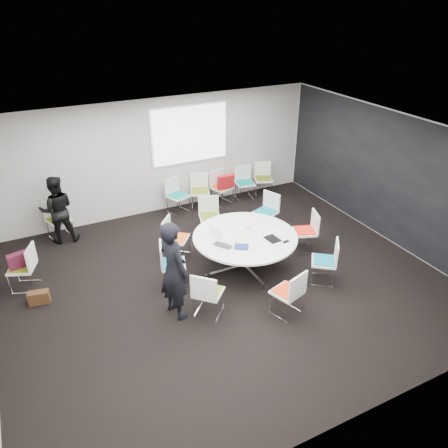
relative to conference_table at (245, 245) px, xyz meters
name	(u,v)px	position (x,y,z in m)	size (l,w,h in m)	color
room_shell	(229,215)	(-0.48, -0.24, 0.88)	(8.08, 7.08, 2.88)	black
conference_table	(245,245)	(0.00, 0.00, 0.00)	(2.04, 2.04, 0.73)	silver
projection_screen	(190,135)	(0.22, 3.22, 1.33)	(1.90, 0.03, 1.35)	white
chair_ring_a	(305,238)	(1.48, 0.02, -0.24)	(0.57, 0.58, 0.88)	silver
chair_ring_b	(266,219)	(1.20, 1.17, -0.24)	(0.58, 0.59, 0.88)	silver
chair_ring_c	(210,224)	(-0.06, 1.52, -0.24)	(0.56, 0.56, 0.88)	silver
chair_ring_d	(176,246)	(-1.08, 0.96, -0.24)	(0.64, 0.64, 0.88)	silver
chair_ring_e	(173,272)	(-1.48, 0.10, -0.24)	(0.56, 0.57, 0.88)	silver
chair_ring_f	(208,301)	(-1.25, -0.98, -0.24)	(0.64, 0.64, 0.88)	silver
chair_ring_g	(287,300)	(-0.04, -1.57, -0.24)	(0.57, 0.57, 0.88)	silver
chair_ring_h	(323,269)	(1.12, -1.08, -0.24)	(0.63, 0.64, 0.88)	silver
chair_back_a	(178,202)	(-0.29, 2.91, -0.24)	(0.59, 0.58, 0.88)	silver
chair_back_b	(200,197)	(0.31, 2.92, -0.24)	(0.59, 0.58, 0.88)	silver
chair_back_c	(222,194)	(0.91, 2.89, -0.24)	(0.57, 0.56, 0.88)	silver
chair_back_d	(245,189)	(1.59, 2.89, -0.24)	(0.53, 0.52, 0.88)	silver
chair_back_e	(263,185)	(2.17, 2.91, -0.24)	(0.59, 0.59, 0.88)	silver
chair_spare_left	(25,275)	(-3.99, 1.21, -0.24)	(0.59, 0.59, 0.88)	silver
chair_person_back	(60,226)	(-3.13, 2.90, -0.24)	(0.58, 0.57, 0.88)	silver
person_main	(174,270)	(-1.74, -0.72, 0.37)	(0.65, 0.43, 1.78)	black
person_back	(57,210)	(-3.12, 2.74, 0.25)	(0.74, 0.58, 1.53)	black
laptop	(224,244)	(-0.52, -0.13, 0.23)	(0.35, 0.23, 0.03)	#333338
laptop_lid	(216,233)	(-0.56, 0.14, 0.34)	(0.30, 0.02, 0.22)	silver
notebook_black	(273,239)	(0.40, -0.36, 0.22)	(0.22, 0.30, 0.02)	black
tablet_folio	(242,247)	(-0.27, -0.35, 0.23)	(0.26, 0.20, 0.03)	navy
papers_right	(259,227)	(0.44, 0.19, 0.21)	(0.30, 0.21, 0.00)	white
papers_front	(274,230)	(0.63, -0.07, 0.21)	(0.30, 0.21, 0.00)	white
cup	(248,227)	(0.17, 0.21, 0.26)	(0.08, 0.08, 0.09)	white
phone	(286,242)	(0.59, -0.55, 0.22)	(0.14, 0.07, 0.01)	black
maroon_bag	(20,260)	(-4.00, 1.22, 0.10)	(0.40, 0.14, 0.28)	#51152A
brown_bag	(39,297)	(-3.83, 0.62, -0.40)	(0.36, 0.16, 0.24)	#412815
red_jacket	(226,181)	(0.91, 2.66, 0.18)	(0.44, 0.10, 0.35)	#A71419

